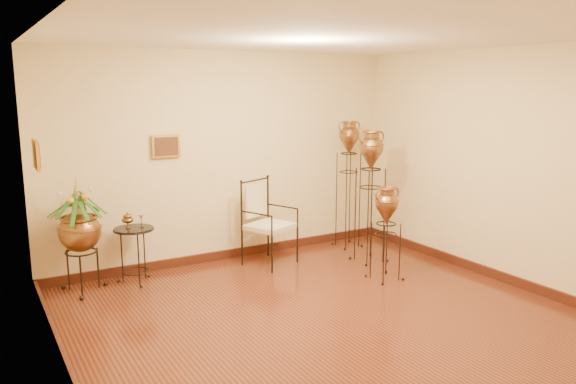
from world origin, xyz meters
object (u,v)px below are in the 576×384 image
amphora_tall (348,183)px  amphora_mid (370,195)px  side_table (135,254)px  planter_urn (79,227)px  armchair (270,223)px

amphora_tall → amphora_mid: bearing=-103.3°
side_table → planter_urn: bearing=-179.9°
amphora_mid → planter_urn: (-3.59, 0.73, -0.13)m
planter_urn → amphora_tall: bearing=0.0°
planter_urn → side_table: planter_urn is taller
amphora_tall → planter_urn: bearing=-180.0°
planter_urn → side_table: bearing=0.1°
amphora_tall → side_table: (-3.15, 0.00, -0.60)m
amphora_tall → armchair: amphora_tall is taller
amphora_mid → side_table: (-2.98, 0.73, -0.55)m
armchair → amphora_mid: bearing=-47.2°
amphora_tall → amphora_mid: size_ratio=1.04×
armchair → side_table: armchair is taller
amphora_mid → planter_urn: bearing=168.5°
amphora_mid → armchair: (-1.23, 0.56, -0.34)m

